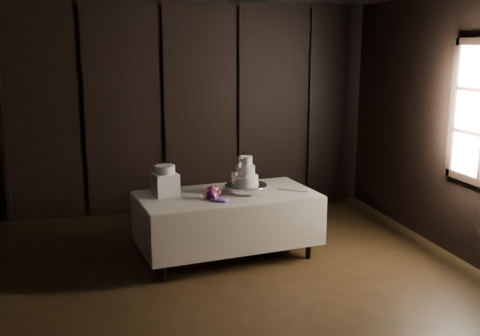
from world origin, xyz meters
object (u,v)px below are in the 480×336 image
object	(u,v)px
small_cake	(165,170)
box_pedestal	(165,184)
wedding_cake	(244,174)
bouquet	(212,194)
display_table	(227,223)
cake_stand	(246,189)

from	to	relation	value
small_cake	box_pedestal	bearing A→B (deg)	0.00
wedding_cake	bouquet	world-z (taller)	wedding_cake
display_table	bouquet	size ratio (longest dim) A/B	5.63
wedding_cake	bouquet	xyz separation A→B (m)	(-0.41, -0.17, -0.16)
wedding_cake	box_pedestal	bearing A→B (deg)	162.67
wedding_cake	display_table	bearing A→B (deg)	168.05
cake_stand	small_cake	distance (m)	0.94
cake_stand	box_pedestal	world-z (taller)	box_pedestal
display_table	small_cake	size ratio (longest dim) A/B	9.35
bouquet	small_cake	xyz separation A→B (m)	(-0.47, 0.28, 0.24)
box_pedestal	small_cake	world-z (taller)	small_cake
cake_stand	wedding_cake	size ratio (longest dim) A/B	1.46
display_table	bouquet	distance (m)	0.49
box_pedestal	cake_stand	bearing A→B (deg)	-6.29
small_cake	bouquet	bearing A→B (deg)	-30.81
bouquet	wedding_cake	bearing A→B (deg)	22.59
wedding_cake	bouquet	size ratio (longest dim) A/B	0.89
box_pedestal	small_cake	distance (m)	0.17
wedding_cake	small_cake	world-z (taller)	wedding_cake
wedding_cake	cake_stand	bearing A→B (deg)	19.77
bouquet	box_pedestal	size ratio (longest dim) A/B	1.44
wedding_cake	small_cake	xyz separation A→B (m)	(-0.88, 0.11, 0.07)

